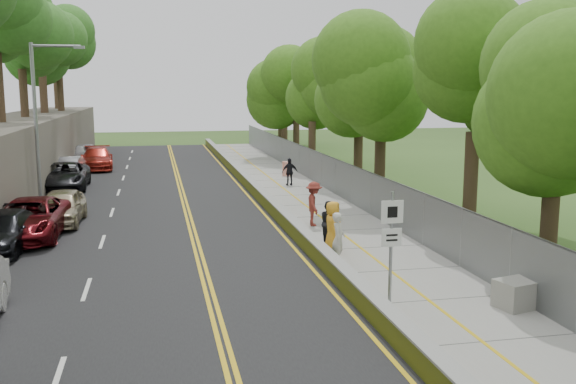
{
  "coord_description": "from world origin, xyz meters",
  "views": [
    {
      "loc": [
        -5.09,
        -18.9,
        5.87
      ],
      "look_at": [
        0.5,
        8.0,
        1.4
      ],
      "focal_mm": 40.0,
      "sensor_mm": 36.0,
      "label": 1
    }
  ],
  "objects_px": {
    "signpost": "(391,235)",
    "painter_0": "(333,227)",
    "car_2": "(30,219)",
    "person_far": "(290,172)",
    "concrete_block": "(518,294)",
    "streetlight": "(40,114)",
    "construction_barrel": "(287,169)"
  },
  "relations": [
    {
      "from": "signpost",
      "to": "painter_0",
      "type": "xyz_separation_m",
      "value": [
        -0.05,
        5.59,
        -0.98
      ]
    },
    {
      "from": "car_2",
      "to": "person_far",
      "type": "xyz_separation_m",
      "value": [
        12.79,
        11.33,
        0.06
      ]
    },
    {
      "from": "painter_0",
      "to": "concrete_block",
      "type": "bearing_deg",
      "value": -142.69
    },
    {
      "from": "streetlight",
      "to": "construction_barrel",
      "type": "bearing_deg",
      "value": 32.13
    },
    {
      "from": "construction_barrel",
      "to": "painter_0",
      "type": "bearing_deg",
      "value": -96.99
    },
    {
      "from": "painter_0",
      "to": "person_far",
      "type": "relative_size",
      "value": 1.13
    },
    {
      "from": "signpost",
      "to": "person_far",
      "type": "relative_size",
      "value": 1.88
    },
    {
      "from": "concrete_block",
      "to": "streetlight",
      "type": "bearing_deg",
      "value": 129.36
    },
    {
      "from": "concrete_block",
      "to": "person_far",
      "type": "distance_m",
      "value": 22.59
    },
    {
      "from": "concrete_block",
      "to": "car_2",
      "type": "bearing_deg",
      "value": 141.89
    },
    {
      "from": "painter_0",
      "to": "person_far",
      "type": "distance_m",
      "value": 16.07
    },
    {
      "from": "streetlight",
      "to": "construction_barrel",
      "type": "distance_m",
      "value": 16.96
    },
    {
      "from": "painter_0",
      "to": "streetlight",
      "type": "bearing_deg",
      "value": 55.72
    },
    {
      "from": "streetlight",
      "to": "person_far",
      "type": "xyz_separation_m",
      "value": [
        13.26,
        4.54,
        -3.77
      ]
    },
    {
      "from": "car_2",
      "to": "signpost",
      "type": "bearing_deg",
      "value": -39.22
    },
    {
      "from": "streetlight",
      "to": "signpost",
      "type": "relative_size",
      "value": 2.58
    },
    {
      "from": "car_2",
      "to": "painter_0",
      "type": "distance_m",
      "value": 11.93
    },
    {
      "from": "person_far",
      "to": "construction_barrel",
      "type": "bearing_deg",
      "value": -102.55
    },
    {
      "from": "streetlight",
      "to": "signpost",
      "type": "xyz_separation_m",
      "value": [
        11.51,
        -17.02,
        -2.68
      ]
    },
    {
      "from": "person_far",
      "to": "concrete_block",
      "type": "bearing_deg",
      "value": 90.31
    },
    {
      "from": "construction_barrel",
      "to": "car_2",
      "type": "xyz_separation_m",
      "value": [
        -13.46,
        -15.54,
        0.28
      ]
    },
    {
      "from": "concrete_block",
      "to": "painter_0",
      "type": "xyz_separation_m",
      "value": [
        -3.3,
        6.57,
        0.56
      ]
    },
    {
      "from": "streetlight",
      "to": "concrete_block",
      "type": "bearing_deg",
      "value": -50.64
    },
    {
      "from": "streetlight",
      "to": "car_2",
      "type": "bearing_deg",
      "value": -86.02
    },
    {
      "from": "concrete_block",
      "to": "car_2",
      "type": "relative_size",
      "value": 0.2
    },
    {
      "from": "construction_barrel",
      "to": "painter_0",
      "type": "distance_m",
      "value": 20.33
    },
    {
      "from": "signpost",
      "to": "car_2",
      "type": "xyz_separation_m",
      "value": [
        -11.04,
        10.22,
        -1.15
      ]
    },
    {
      "from": "signpost",
      "to": "painter_0",
      "type": "height_order",
      "value": "signpost"
    },
    {
      "from": "construction_barrel",
      "to": "concrete_block",
      "type": "relative_size",
      "value": 0.85
    },
    {
      "from": "construction_barrel",
      "to": "person_far",
      "type": "height_order",
      "value": "person_far"
    },
    {
      "from": "car_2",
      "to": "person_far",
      "type": "relative_size",
      "value": 3.37
    },
    {
      "from": "construction_barrel",
      "to": "person_far",
      "type": "distance_m",
      "value": 4.28
    }
  ]
}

